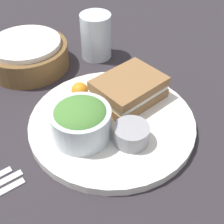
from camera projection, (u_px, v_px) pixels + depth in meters
ground_plane at (112, 126)px, 0.64m from camera, size 4.00×4.00×0.00m
plate at (112, 123)px, 0.63m from camera, size 0.33×0.33×0.02m
sandwich at (129, 89)px, 0.66m from camera, size 0.16×0.13×0.05m
salad_bowl at (81, 120)px, 0.57m from camera, size 0.11×0.11×0.07m
dressing_cup at (131, 134)px, 0.57m from camera, size 0.07×0.07×0.03m
orange_wedge at (80, 91)px, 0.66m from camera, size 0.04×0.04×0.04m
drink_glass at (96, 36)px, 0.80m from camera, size 0.08×0.08×0.12m
bread_basket at (27, 54)px, 0.77m from camera, size 0.20×0.20×0.07m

